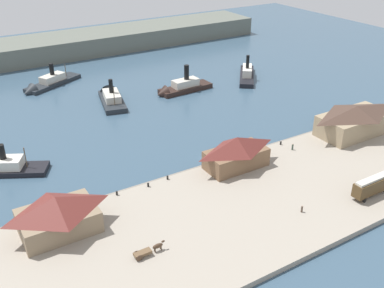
# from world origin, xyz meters

# --- Properties ---
(ground_plane) EXTENTS (320.00, 320.00, 0.00)m
(ground_plane) POSITION_xyz_m (0.00, 0.00, 0.00)
(ground_plane) COLOR #385166
(quay_promenade) EXTENTS (110.00, 36.00, 1.20)m
(quay_promenade) POSITION_xyz_m (0.00, -22.00, 0.60)
(quay_promenade) COLOR #9E9384
(quay_promenade) RESTS_ON ground
(seawall_edge) EXTENTS (110.00, 0.80, 1.00)m
(seawall_edge) POSITION_xyz_m (0.00, -3.60, 0.50)
(seawall_edge) COLOR gray
(seawall_edge) RESTS_ON ground
(ferry_shed_central_terminal) EXTENTS (14.39, 10.29, 7.53)m
(ferry_shed_central_terminal) POSITION_xyz_m (-40.61, -10.33, 5.03)
(ferry_shed_central_terminal) COLOR #847056
(ferry_shed_central_terminal) RESTS_ON quay_promenade
(ferry_shed_east_terminal) EXTENTS (14.91, 7.69, 7.78)m
(ferry_shed_east_terminal) POSITION_xyz_m (2.13, -8.37, 5.16)
(ferry_shed_east_terminal) COLOR brown
(ferry_shed_east_terminal) RESTS_ON quay_promenade
(ferry_shed_customs_shed) EXTENTS (20.61, 10.64, 8.02)m
(ferry_shed_customs_shed) POSITION_xyz_m (40.23, -10.34, 5.27)
(ferry_shed_customs_shed) COLOR #998466
(ferry_shed_customs_shed) RESTS_ON quay_promenade
(street_tram) EXTENTS (10.68, 2.57, 4.36)m
(street_tram) POSITION_xyz_m (19.92, -33.14, 3.74)
(street_tram) COLOR #4C381E
(street_tram) RESTS_ON quay_promenade
(horse_cart) EXTENTS (5.99, 1.44, 1.87)m
(horse_cart) POSITION_xyz_m (-29.33, -25.22, 2.12)
(horse_cart) COLOR brown
(horse_cart) RESTS_ON quay_promenade
(pedestrian_at_waters_edge) EXTENTS (0.44, 0.44, 1.76)m
(pedestrian_at_waters_edge) POSITION_xyz_m (19.54, -8.98, 2.00)
(pedestrian_at_waters_edge) COLOR #3D4C42
(pedestrian_at_waters_edge) RESTS_ON quay_promenade
(pedestrian_walking_west) EXTENTS (0.39, 0.39, 1.56)m
(pedestrian_walking_west) POSITION_xyz_m (2.69, -29.96, 1.91)
(pedestrian_walking_west) COLOR #4C3D33
(pedestrian_walking_west) RESTS_ON quay_promenade
(mooring_post_center_west) EXTENTS (0.44, 0.44, 0.90)m
(mooring_post_center_west) POSITION_xyz_m (-26.71, -4.88, 1.65)
(mooring_post_center_west) COLOR black
(mooring_post_center_west) RESTS_ON quay_promenade
(mooring_post_center_east) EXTENTS (0.44, 0.44, 0.90)m
(mooring_post_center_east) POSITION_xyz_m (-14.44, -4.95, 1.65)
(mooring_post_center_east) COLOR black
(mooring_post_center_east) RESTS_ON quay_promenade
(mooring_post_west) EXTENTS (0.44, 0.44, 0.90)m
(mooring_post_west) POSITION_xyz_m (-19.54, -5.42, 1.65)
(mooring_post_west) COLOR black
(mooring_post_west) RESTS_ON quay_promenade
(mooring_post_east) EXTENTS (0.44, 0.44, 0.90)m
(mooring_post_east) POSITION_xyz_m (18.89, -5.29, 1.65)
(mooring_post_east) COLOR black
(mooring_post_east) RESTS_ON quay_promenade
(ferry_approaching_east) EXTENTS (10.79, 20.89, 10.36)m
(ferry_approaching_east) POSITION_xyz_m (-6.00, 49.31, 1.33)
(ferry_approaching_east) COLOR #23282D
(ferry_approaching_east) RESTS_ON ground
(ferry_near_quay) EXTENTS (23.89, 16.30, 9.84)m
(ferry_near_quay) POSITION_xyz_m (-20.67, 72.98, 1.25)
(ferry_near_quay) COLOR #23282D
(ferry_near_quay) RESTS_ON ground
(ferry_approaching_west) EXTENTS (20.97, 6.78, 10.95)m
(ferry_approaching_west) POSITION_xyz_m (17.28, 44.47, 1.53)
(ferry_approaching_west) COLOR black
(ferry_approaching_west) RESTS_ON ground
(ferry_moored_east) EXTENTS (18.55, 21.85, 10.65)m
(ferry_moored_east) POSITION_xyz_m (47.34, 45.90, 1.48)
(ferry_moored_east) COLOR black
(ferry_moored_east) RESTS_ON ground
(far_headland) EXTENTS (180.00, 24.00, 8.00)m
(far_headland) POSITION_xyz_m (0.00, 110.00, 4.00)
(far_headland) COLOR #60665B
(far_headland) RESTS_ON ground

